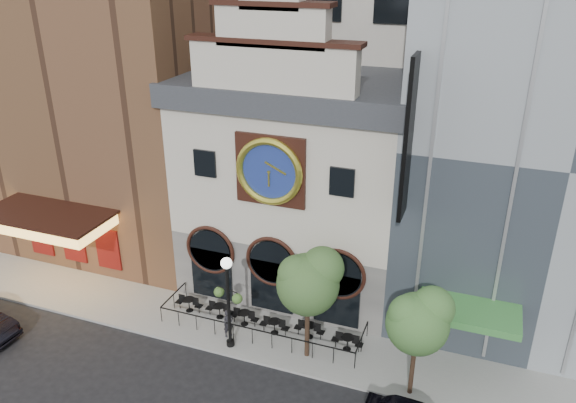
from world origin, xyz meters
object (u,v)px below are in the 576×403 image
(bistro_0, at_px, (189,304))
(tree_right, at_px, (419,319))
(bistro_3, at_px, (274,326))
(pedestrian, at_px, (228,323))
(bistro_1, at_px, (220,310))
(lamppost, at_px, (228,293))
(bistro_5, at_px, (347,342))
(bistro_2, at_px, (244,317))
(tree_left, at_px, (309,280))
(bistro_4, at_px, (309,330))

(bistro_0, xyz_separation_m, tree_right, (12.47, -2.02, 3.50))
(bistro_3, xyz_separation_m, pedestrian, (-2.13, -1.03, 0.30))
(bistro_1, bearing_deg, tree_right, -10.97)
(lamppost, height_order, tree_right, tree_right)
(bistro_3, height_order, bistro_5, same)
(bistro_1, bearing_deg, bistro_0, -178.91)
(bistro_5, bearing_deg, bistro_2, 179.05)
(bistro_3, height_order, lamppost, lamppost)
(bistro_5, height_order, lamppost, lamppost)
(bistro_0, relative_size, bistro_2, 1.00)
(lamppost, bearing_deg, pedestrian, 133.54)
(bistro_0, relative_size, bistro_5, 1.00)
(bistro_2, bearing_deg, bistro_0, 178.89)
(bistro_3, height_order, tree_left, tree_left)
(bistro_2, xyz_separation_m, bistro_4, (3.57, 0.18, 0.00))
(bistro_2, bearing_deg, tree_left, -16.31)
(bistro_1, relative_size, tree_right, 0.29)
(bistro_0, bearing_deg, bistro_1, 1.09)
(bistro_3, height_order, pedestrian, pedestrian)
(pedestrian, bearing_deg, bistro_2, 16.91)
(lamppost, bearing_deg, bistro_2, 103.21)
(bistro_0, height_order, bistro_2, same)
(pedestrian, distance_m, tree_right, 10.03)
(bistro_1, bearing_deg, bistro_4, 0.94)
(bistro_1, distance_m, tree_right, 11.37)
(bistro_3, xyz_separation_m, lamppost, (-1.72, -1.69, 2.66))
(bistro_3, distance_m, lamppost, 3.59)
(pedestrian, relative_size, lamppost, 0.30)
(tree_right, bearing_deg, pedestrian, 175.22)
(bistro_5, height_order, pedestrian, pedestrian)
(lamppost, bearing_deg, bistro_3, 55.81)
(tree_right, bearing_deg, bistro_4, 158.88)
(bistro_0, relative_size, lamppost, 0.31)
(bistro_2, distance_m, bistro_4, 3.57)
(bistro_1, xyz_separation_m, bistro_2, (1.51, -0.10, 0.00))
(bistro_3, distance_m, tree_left, 4.54)
(bistro_2, relative_size, bistro_5, 1.00)
(tree_right, bearing_deg, bistro_1, 169.03)
(lamppost, bearing_deg, bistro_1, 140.47)
(lamppost, distance_m, tree_left, 4.13)
(bistro_0, relative_size, bistro_1, 1.00)
(bistro_5, xyz_separation_m, pedestrian, (-6.00, -1.07, 0.30))
(lamppost, bearing_deg, tree_right, 10.49)
(bistro_1, height_order, pedestrian, pedestrian)
(bistro_0, height_order, bistro_5, same)
(bistro_4, bearing_deg, bistro_5, -7.61)
(bistro_2, bearing_deg, bistro_3, -4.53)
(pedestrian, relative_size, tree_left, 0.26)
(tree_left, relative_size, tree_right, 1.09)
(bistro_0, relative_size, tree_right, 0.29)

